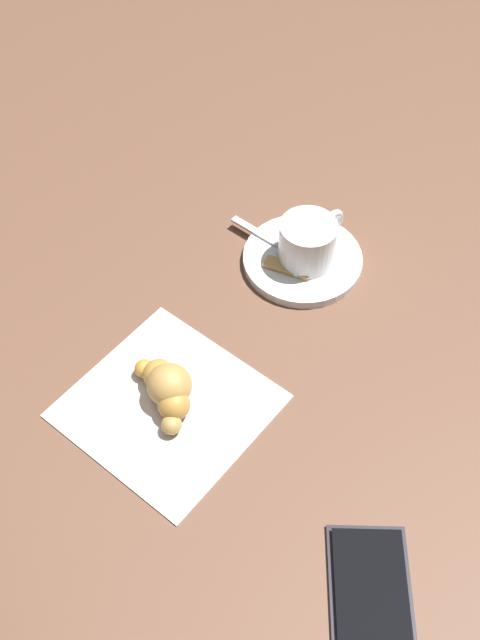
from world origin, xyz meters
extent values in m
plane|color=brown|center=(0.00, 0.00, 0.00)|extent=(1.80, 1.80, 0.00)
cylinder|color=white|center=(0.13, -0.01, 0.01)|extent=(0.14, 0.14, 0.01)
cylinder|color=white|center=(0.13, -0.01, 0.04)|extent=(0.07, 0.07, 0.06)
cylinder|color=black|center=(0.13, -0.01, 0.05)|extent=(0.06, 0.06, 0.00)
torus|color=white|center=(0.17, -0.03, 0.04)|extent=(0.04, 0.02, 0.04)
cube|color=silver|center=(0.14, 0.04, 0.01)|extent=(0.03, 0.11, 0.00)
ellipsoid|color=silver|center=(0.12, -0.03, 0.02)|extent=(0.02, 0.03, 0.01)
cube|color=tan|center=(0.10, 0.00, 0.01)|extent=(0.02, 0.06, 0.01)
cube|color=silver|center=(-0.12, 0.04, 0.00)|extent=(0.22, 0.23, 0.00)
ellipsoid|color=#B58B48|center=(-0.14, 0.02, 0.01)|extent=(0.03, 0.03, 0.02)
ellipsoid|color=#B68338|center=(-0.12, 0.03, 0.02)|extent=(0.05, 0.05, 0.03)
ellipsoid|color=tan|center=(-0.11, 0.04, 0.03)|extent=(0.07, 0.07, 0.04)
ellipsoid|color=#BF8C3C|center=(-0.10, 0.06, 0.02)|extent=(0.04, 0.04, 0.03)
ellipsoid|color=gold|center=(-0.09, 0.08, 0.01)|extent=(0.02, 0.02, 0.02)
cube|color=black|center=(-0.21, -0.22, 0.00)|extent=(0.15, 0.12, 0.01)
cube|color=black|center=(-0.21, -0.22, 0.01)|extent=(0.14, 0.11, 0.00)
camera|label=1|loc=(-0.45, -0.21, 0.68)|focal=42.25mm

